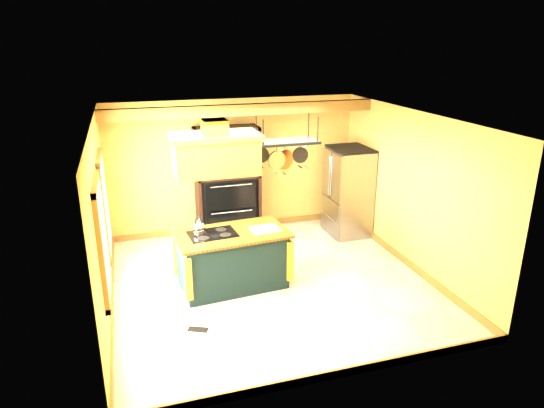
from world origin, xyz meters
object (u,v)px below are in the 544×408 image
range_hood (216,152)px  pot_rack (287,148)px  refrigerator (348,193)px  kitchen_island (232,259)px  hutch (228,194)px

range_hood → pot_rack: bearing=0.6°
pot_rack → refrigerator: (1.82, 1.50, -1.36)m
kitchen_island → hutch: (0.40, 2.16, 0.39)m
refrigerator → kitchen_island: bearing=-151.0°
range_hood → refrigerator: 3.57m
range_hood → pot_rack: size_ratio=1.26×
pot_rack → kitchen_island: bearing=-179.4°
refrigerator → hutch: (-2.32, 0.65, 0.01)m
range_hood → refrigerator: size_ratio=0.74×
kitchen_island → refrigerator: size_ratio=1.05×
refrigerator → hutch: 2.41m
kitchen_island → refrigerator: refrigerator is taller
kitchen_island → pot_rack: pot_rack is taller
kitchen_island → range_hood: (-0.20, -0.00, 1.76)m
range_hood → hutch: (0.60, 2.16, -1.37)m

